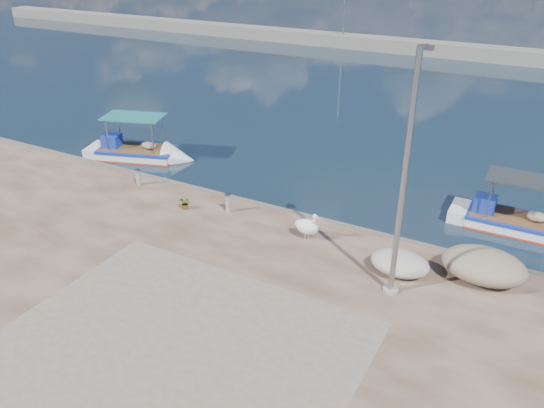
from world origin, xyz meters
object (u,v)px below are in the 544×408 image
at_px(pelican, 308,226).
at_px(boat_right, 516,224).
at_px(boat_left, 137,154).
at_px(lamp_post, 403,189).
at_px(bollard_near, 228,202).

bearing_deg(pelican, boat_right, 45.17).
bearing_deg(boat_left, lamp_post, -38.50).
relative_size(boat_left, lamp_post, 0.78).
height_order(boat_right, lamp_post, lamp_post).
relative_size(boat_right, bollard_near, 6.95).
bearing_deg(pelican, bollard_near, 178.35).
xyz_separation_m(boat_right, bollard_near, (-9.63, -4.80, 0.70)).
height_order(boat_left, pelican, boat_left).
relative_size(pelican, bollard_near, 1.48).
distance_m(pelican, bollard_near, 3.51).
bearing_deg(pelican, boat_left, 165.78).
height_order(pelican, bollard_near, pelican).
relative_size(pelican, lamp_post, 0.15).
bearing_deg(lamp_post, bollard_near, 164.52).
distance_m(lamp_post, bollard_near, 7.74).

